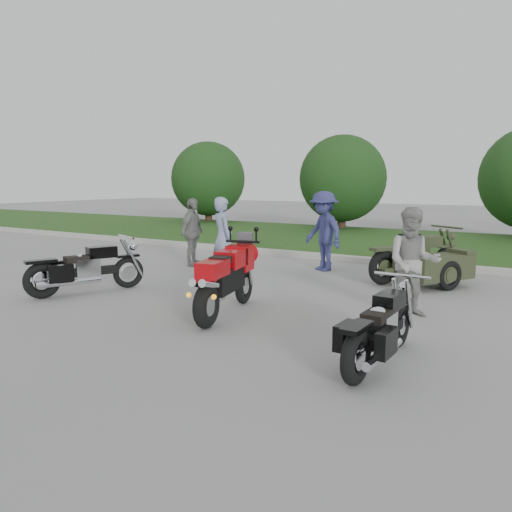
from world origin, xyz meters
The scene contains 13 objects.
ground centered at (0.00, 0.00, 0.00)m, with size 80.00×80.00×0.00m, color #9C9C97.
curb centered at (0.00, 6.00, 0.07)m, with size 60.00×0.30×0.15m, color #B1AEA6.
grass_strip centered at (0.00, 10.15, 0.07)m, with size 60.00×8.00×0.14m, color #3B5F20.
tree_far_left centered at (-10.00, 13.50, 2.19)m, with size 3.60×3.60×4.00m.
tree_mid_left centered at (-3.00, 13.50, 2.19)m, with size 3.60×3.60×4.00m.
sportbike_red centered at (0.52, -0.04, 0.61)m, with size 0.71×2.18×1.05m.
cruiser_left centered at (-2.65, -0.20, 0.44)m, with size 1.02×2.12×0.87m.
cruiser_right centered at (3.25, -0.91, 0.40)m, with size 0.35×2.05×0.79m.
cruiser_sidecar centered at (2.69, 3.99, 0.44)m, with size 1.91×2.29×0.94m.
person_stripe centered at (-1.36, 2.54, 0.88)m, with size 0.64×0.42×1.76m, color #8B94BD.
person_grey centered at (3.01, 1.47, 0.85)m, with size 0.83×0.65×1.71m, color #9A9A95.
person_denim centered at (0.18, 4.45, 0.93)m, with size 1.21×0.69×1.87m, color navy.
person_back centered at (-2.85, 3.34, 0.84)m, with size 0.99×0.41×1.69m, color gray.
Camera 1 is at (4.93, -6.31, 2.11)m, focal length 35.00 mm.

